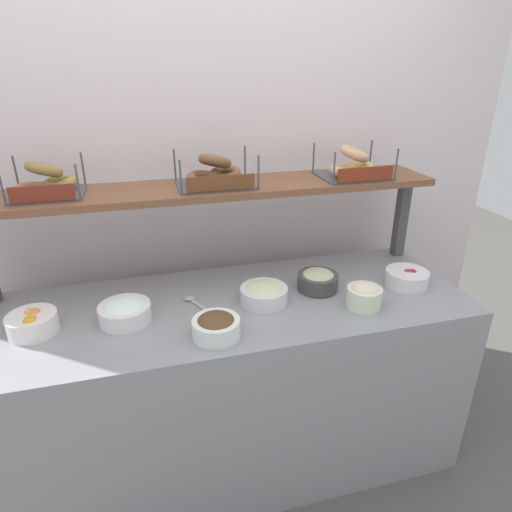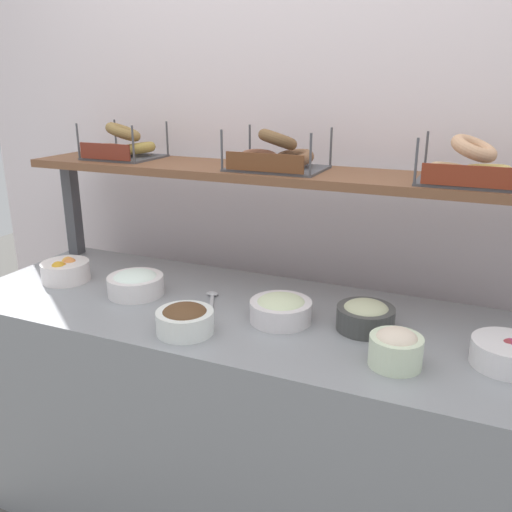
% 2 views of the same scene
% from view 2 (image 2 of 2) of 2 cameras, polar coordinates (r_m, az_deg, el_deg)
% --- Properties ---
extents(back_wall, '(3.20, 0.06, 2.40)m').
position_cam_2_polar(back_wall, '(2.18, 4.82, 8.12)').
color(back_wall, white).
rests_on(back_wall, ground_plane).
extents(deli_counter, '(2.00, 0.70, 0.85)m').
position_cam_2_polar(deli_counter, '(2.00, -1.18, -16.98)').
color(deli_counter, gray).
rests_on(deli_counter, ground_plane).
extents(shelf_riser_left, '(0.05, 0.05, 0.40)m').
position_cam_2_polar(shelf_riser_left, '(2.45, -18.86, 4.75)').
color(shelf_riser_left, '#4C4C51').
rests_on(shelf_riser_left, deli_counter).
extents(upper_shelf, '(1.96, 0.32, 0.03)m').
position_cam_2_polar(upper_shelf, '(1.91, 2.10, 8.74)').
color(upper_shelf, brown).
rests_on(upper_shelf, shelf_riser_left).
extents(bowl_cream_cheese, '(0.20, 0.20, 0.09)m').
position_cam_2_polar(bowl_cream_cheese, '(1.95, -12.65, -2.81)').
color(bowl_cream_cheese, white).
rests_on(bowl_cream_cheese, deli_counter).
extents(bowl_tuna_salad, '(0.18, 0.18, 0.09)m').
position_cam_2_polar(bowl_tuna_salad, '(1.68, 11.53, -6.21)').
color(bowl_tuna_salad, '#414240').
rests_on(bowl_tuna_salad, deli_counter).
extents(bowl_scallion_spread, '(0.20, 0.20, 0.08)m').
position_cam_2_polar(bowl_scallion_spread, '(1.70, 2.65, -5.59)').
color(bowl_scallion_spread, white).
rests_on(bowl_scallion_spread, deli_counter).
extents(bowl_potato_salad, '(0.14, 0.14, 0.11)m').
position_cam_2_polar(bowl_potato_salad, '(1.49, 14.61, -9.38)').
color(bowl_potato_salad, silver).
rests_on(bowl_potato_salad, deli_counter).
extents(bowl_chocolate_spread, '(0.17, 0.17, 0.09)m').
position_cam_2_polar(bowl_chocolate_spread, '(1.64, -7.54, -6.65)').
color(bowl_chocolate_spread, white).
rests_on(bowl_chocolate_spread, deli_counter).
extents(bowl_fruit_salad, '(0.18, 0.18, 0.09)m').
position_cam_2_polar(bowl_fruit_salad, '(2.16, -19.55, -1.44)').
color(bowl_fruit_salad, white).
rests_on(bowl_fruit_salad, deli_counter).
extents(bowl_beet_salad, '(0.19, 0.19, 0.08)m').
position_cam_2_polar(bowl_beet_salad, '(1.60, 25.09, -9.31)').
color(bowl_beet_salad, white).
rests_on(bowl_beet_salad, deli_counter).
extents(serving_spoon_near_plate, '(0.10, 0.16, 0.01)m').
position_cam_2_polar(serving_spoon_near_plate, '(1.88, -4.69, -4.48)').
color(serving_spoon_near_plate, '#B7B7BC').
rests_on(serving_spoon_near_plate, deli_counter).
extents(bagel_basket_everything, '(0.27, 0.24, 0.15)m').
position_cam_2_polar(bagel_basket_everything, '(2.24, -13.88, 11.24)').
color(bagel_basket_everything, '#4C4C51').
rests_on(bagel_basket_everything, upper_shelf).
extents(bagel_basket_cinnamon_raisin, '(0.32, 0.26, 0.15)m').
position_cam_2_polar(bagel_basket_cinnamon_raisin, '(1.89, 2.19, 10.58)').
color(bagel_basket_cinnamon_raisin, '#4C4C51').
rests_on(bagel_basket_cinnamon_raisin, upper_shelf).
extents(bagel_basket_plain, '(0.30, 0.26, 0.15)m').
position_cam_2_polar(bagel_basket_plain, '(1.75, 21.81, 8.68)').
color(bagel_basket_plain, '#4C4C51').
rests_on(bagel_basket_plain, upper_shelf).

